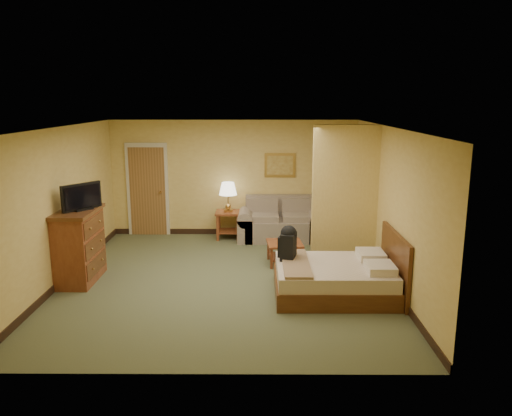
{
  "coord_description": "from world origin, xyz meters",
  "views": [
    {
      "loc": [
        0.57,
        -8.11,
        3.05
      ],
      "look_at": [
        0.51,
        0.6,
        1.14
      ],
      "focal_mm": 35.0,
      "sensor_mm": 36.0,
      "label": 1
    }
  ],
  "objects_px": {
    "coffee_table": "(285,248)",
    "dresser": "(79,245)",
    "bed": "(338,278)",
    "loveseat": "(280,226)"
  },
  "relations": [
    {
      "from": "loveseat",
      "to": "bed",
      "type": "xyz_separation_m",
      "value": [
        0.79,
        -3.2,
        -0.03
      ]
    },
    {
      "from": "coffee_table",
      "to": "bed",
      "type": "height_order",
      "value": "bed"
    },
    {
      "from": "loveseat",
      "to": "coffee_table",
      "type": "height_order",
      "value": "loveseat"
    },
    {
      "from": "coffee_table",
      "to": "dresser",
      "type": "height_order",
      "value": "dresser"
    },
    {
      "from": "bed",
      "to": "coffee_table",
      "type": "bearing_deg",
      "value": 116.98
    },
    {
      "from": "loveseat",
      "to": "dresser",
      "type": "bearing_deg",
      "value": -143.43
    },
    {
      "from": "coffee_table",
      "to": "dresser",
      "type": "xyz_separation_m",
      "value": [
        -3.53,
        -0.92,
        0.33
      ]
    },
    {
      "from": "coffee_table",
      "to": "dresser",
      "type": "distance_m",
      "value": 3.66
    },
    {
      "from": "dresser",
      "to": "bed",
      "type": "bearing_deg",
      "value": -7.89
    },
    {
      "from": "loveseat",
      "to": "bed",
      "type": "distance_m",
      "value": 3.3
    }
  ]
}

